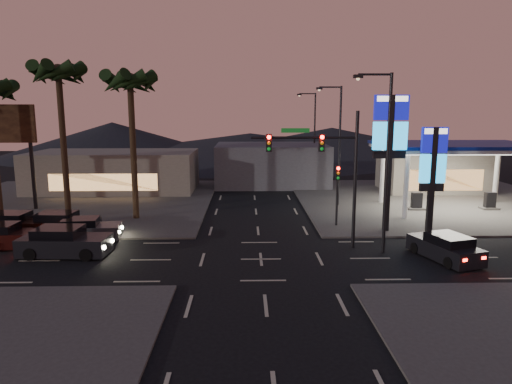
{
  "coord_description": "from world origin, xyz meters",
  "views": [
    {
      "loc": [
        -0.8,
        -23.85,
        7.97
      ],
      "look_at": [
        -0.18,
        4.13,
        3.0
      ],
      "focal_mm": 32.0,
      "sensor_mm": 36.0,
      "label": 1
    }
  ],
  "objects_px": {
    "pylon_sign_short": "(433,164)",
    "car_lane_a_mid": "(1,237)",
    "car_lane_b_front": "(85,230)",
    "suv_station": "(445,248)",
    "traffic_signal_mast": "(326,160)",
    "car_lane_a_front": "(64,242)",
    "gas_station": "(457,148)",
    "car_lane_b_mid": "(61,224)",
    "car_lane_b_rear": "(14,225)",
    "pylon_sign_tall": "(390,136)"
  },
  "relations": [
    {
      "from": "traffic_signal_mast",
      "to": "car_lane_b_front",
      "type": "xyz_separation_m",
      "value": [
        -14.65,
        2.03,
        -4.57
      ]
    },
    {
      "from": "traffic_signal_mast",
      "to": "suv_station",
      "type": "relative_size",
      "value": 1.73
    },
    {
      "from": "car_lane_b_mid",
      "to": "pylon_sign_tall",
      "type": "bearing_deg",
      "value": 0.67
    },
    {
      "from": "traffic_signal_mast",
      "to": "car_lane_b_mid",
      "type": "bearing_deg",
      "value": 168.89
    },
    {
      "from": "pylon_sign_short",
      "to": "suv_station",
      "type": "height_order",
      "value": "pylon_sign_short"
    },
    {
      "from": "pylon_sign_tall",
      "to": "traffic_signal_mast",
      "type": "bearing_deg",
      "value": -143.48
    },
    {
      "from": "traffic_signal_mast",
      "to": "gas_station",
      "type": "bearing_deg",
      "value": 39.28
    },
    {
      "from": "car_lane_b_mid",
      "to": "pylon_sign_short",
      "type": "bearing_deg",
      "value": -1.8
    },
    {
      "from": "car_lane_b_front",
      "to": "car_lane_b_mid",
      "type": "height_order",
      "value": "car_lane_b_mid"
    },
    {
      "from": "gas_station",
      "to": "suv_station",
      "type": "height_order",
      "value": "gas_station"
    },
    {
      "from": "car_lane_a_mid",
      "to": "car_lane_b_front",
      "type": "xyz_separation_m",
      "value": [
        4.38,
        1.49,
        -0.01
      ]
    },
    {
      "from": "car_lane_a_front",
      "to": "car_lane_b_mid",
      "type": "relative_size",
      "value": 1.06
    },
    {
      "from": "pylon_sign_short",
      "to": "car_lane_b_front",
      "type": "bearing_deg",
      "value": -178.74
    },
    {
      "from": "car_lane_a_front",
      "to": "car_lane_a_mid",
      "type": "distance_m",
      "value": 4.58
    },
    {
      "from": "pylon_sign_tall",
      "to": "car_lane_b_mid",
      "type": "distance_m",
      "value": 22.1
    },
    {
      "from": "pylon_sign_tall",
      "to": "gas_station",
      "type": "bearing_deg",
      "value": 40.91
    },
    {
      "from": "traffic_signal_mast",
      "to": "car_lane_b_mid",
      "type": "relative_size",
      "value": 1.68
    },
    {
      "from": "pylon_sign_short",
      "to": "car_lane_a_mid",
      "type": "height_order",
      "value": "pylon_sign_short"
    },
    {
      "from": "suv_station",
      "to": "traffic_signal_mast",
      "type": "bearing_deg",
      "value": 160.27
    },
    {
      "from": "pylon_sign_short",
      "to": "car_lane_b_front",
      "type": "xyz_separation_m",
      "value": [
        -21.9,
        -0.48,
        -4.0
      ]
    },
    {
      "from": "pylon_sign_tall",
      "to": "suv_station",
      "type": "xyz_separation_m",
      "value": [
        1.52,
        -5.76,
        -5.73
      ]
    },
    {
      "from": "car_lane_a_front",
      "to": "suv_station",
      "type": "relative_size",
      "value": 1.09
    },
    {
      "from": "car_lane_a_mid",
      "to": "car_lane_b_rear",
      "type": "bearing_deg",
      "value": 102.45
    },
    {
      "from": "pylon_sign_tall",
      "to": "car_lane_b_mid",
      "type": "relative_size",
      "value": 1.89
    },
    {
      "from": "car_lane_a_mid",
      "to": "gas_station",
      "type": "bearing_deg",
      "value": 16.84
    },
    {
      "from": "car_lane_a_mid",
      "to": "car_lane_b_mid",
      "type": "height_order",
      "value": "car_lane_b_mid"
    },
    {
      "from": "car_lane_b_mid",
      "to": "car_lane_b_rear",
      "type": "height_order",
      "value": "car_lane_b_rear"
    },
    {
      "from": "car_lane_a_mid",
      "to": "pylon_sign_tall",
      "type": "bearing_deg",
      "value": 7.11
    },
    {
      "from": "car_lane_a_front",
      "to": "car_lane_a_mid",
      "type": "height_order",
      "value": "car_lane_a_front"
    },
    {
      "from": "traffic_signal_mast",
      "to": "car_lane_b_rear",
      "type": "height_order",
      "value": "traffic_signal_mast"
    },
    {
      "from": "suv_station",
      "to": "car_lane_a_front",
      "type": "bearing_deg",
      "value": 176.76
    },
    {
      "from": "car_lane_b_front",
      "to": "car_lane_b_rear",
      "type": "height_order",
      "value": "car_lane_b_rear"
    },
    {
      "from": "car_lane_b_mid",
      "to": "suv_station",
      "type": "relative_size",
      "value": 1.03
    },
    {
      "from": "pylon_sign_short",
      "to": "car_lane_b_front",
      "type": "distance_m",
      "value": 22.27
    },
    {
      "from": "traffic_signal_mast",
      "to": "suv_station",
      "type": "bearing_deg",
      "value": -19.73
    },
    {
      "from": "traffic_signal_mast",
      "to": "car_lane_a_front",
      "type": "bearing_deg",
      "value": -175.91
    },
    {
      "from": "car_lane_b_front",
      "to": "car_lane_b_mid",
      "type": "bearing_deg",
      "value": 147.84
    },
    {
      "from": "car_lane_a_mid",
      "to": "car_lane_a_front",
      "type": "bearing_deg",
      "value": -20.46
    },
    {
      "from": "pylon_sign_tall",
      "to": "traffic_signal_mast",
      "type": "height_order",
      "value": "pylon_sign_tall"
    },
    {
      "from": "gas_station",
      "to": "car_lane_b_front",
      "type": "relative_size",
      "value": 2.74
    },
    {
      "from": "pylon_sign_tall",
      "to": "pylon_sign_short",
      "type": "xyz_separation_m",
      "value": [
        2.5,
        -1.0,
        -1.74
      ]
    },
    {
      "from": "gas_station",
      "to": "car_lane_b_mid",
      "type": "relative_size",
      "value": 2.56
    },
    {
      "from": "traffic_signal_mast",
      "to": "suv_station",
      "type": "xyz_separation_m",
      "value": [
        6.26,
        -2.25,
        -4.56
      ]
    },
    {
      "from": "pylon_sign_short",
      "to": "traffic_signal_mast",
      "type": "bearing_deg",
      "value": -160.87
    },
    {
      "from": "car_lane_b_rear",
      "to": "pylon_sign_short",
      "type": "bearing_deg",
      "value": -1.45
    },
    {
      "from": "car_lane_a_mid",
      "to": "suv_station",
      "type": "height_order",
      "value": "car_lane_a_mid"
    },
    {
      "from": "traffic_signal_mast",
      "to": "suv_station",
      "type": "height_order",
      "value": "traffic_signal_mast"
    },
    {
      "from": "car_lane_b_front",
      "to": "car_lane_b_rear",
      "type": "bearing_deg",
      "value": 166.85
    },
    {
      "from": "traffic_signal_mast",
      "to": "car_lane_a_front",
      "type": "xyz_separation_m",
      "value": [
        -14.75,
        -1.06,
        -4.48
      ]
    },
    {
      "from": "car_lane_b_mid",
      "to": "traffic_signal_mast",
      "type": "bearing_deg",
      "value": -11.11
    }
  ]
}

